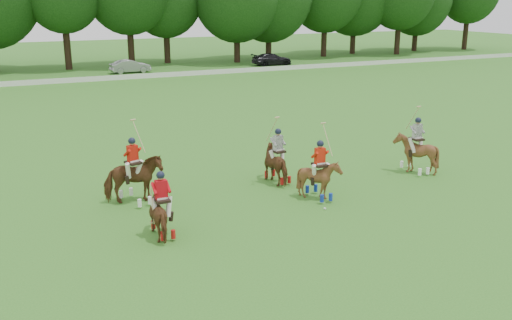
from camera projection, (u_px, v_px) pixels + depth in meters
name	position (u px, v px, depth m)	size (l,w,h in m)	color
ground	(285.00, 241.00, 17.64)	(180.00, 180.00, 0.00)	#317120
boundary_rail	(85.00, 79.00, 50.66)	(120.00, 0.10, 0.44)	white
car_mid	(130.00, 66.00, 56.55)	(1.38, 3.95, 1.30)	gray
car_right	(272.00, 59.00, 62.97)	(1.82, 4.47, 1.30)	black
polo_red_a	(162.00, 213.00, 17.81)	(1.03, 1.66, 2.13)	#4F3115
polo_red_b	(134.00, 179.00, 20.66)	(2.13, 1.96, 3.00)	#4F3115
polo_red_c	(319.00, 178.00, 21.12)	(1.27, 1.42, 2.78)	#4F3115
polo_stripe_a	(278.00, 163.00, 23.04)	(1.15, 1.88, 2.77)	#4F3115
polo_stripe_b	(416.00, 153.00, 24.30)	(1.45, 1.61, 2.94)	#4F3115
polo_ball	(325.00, 209.00, 20.20)	(0.09, 0.09, 0.09)	white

